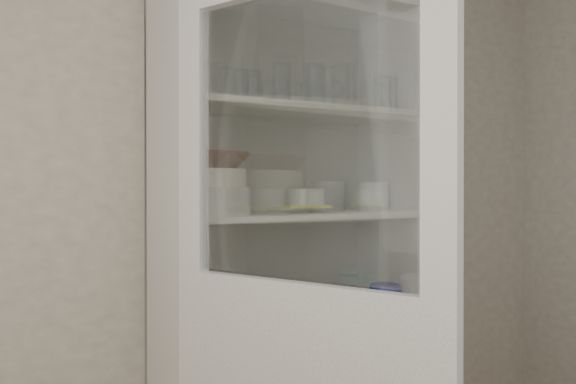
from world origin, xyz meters
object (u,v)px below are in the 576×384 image
mug_blue (385,296)px  mug_teal (301,298)px  cream_bowl (217,178)px  glass_platter (307,210)px  white_ramekin (307,197)px  goblet_3 (337,97)px  goblet_0 (187,83)px  white_canister (215,305)px  teal_jar (284,299)px  cupboard_door (299,366)px  grey_bowl_stack (373,196)px  plate_stack_back (209,200)px  mug_white (354,302)px  goblet_1 (280,91)px  terracotta_bowl (217,161)px  plate_stack_front (217,201)px  measuring_cups (227,323)px  goblet_2 (308,96)px  pantry_cabinet (280,293)px  yellow_trivet (307,206)px

mug_blue → mug_teal: 0.34m
mug_blue → cream_bowl: bearing=-161.7°
glass_platter → white_ramekin: size_ratio=2.14×
goblet_3 → white_ramekin: 0.47m
goblet_0 → glass_platter: bearing=-15.3°
cream_bowl → white_canister: 0.49m
white_canister → teal_jar: bearing=-3.3°
cupboard_door → grey_bowl_stack: cupboard_door is taller
cupboard_door → plate_stack_back: 0.86m
glass_platter → mug_white: 0.41m
cupboard_door → mug_teal: size_ratio=20.42×
goblet_3 → white_ramekin: goblet_3 is taller
plate_stack_back → white_ramekin: 0.38m
goblet_1 → glass_platter: size_ratio=0.54×
glass_platter → white_canister: (-0.37, 0.04, -0.35)m
glass_platter → cream_bowl: bearing=-169.4°
mug_blue → goblet_3: bearing=147.0°
goblet_1 → terracotta_bowl: (-0.34, -0.17, -0.29)m
plate_stack_front → plate_stack_back: 0.19m
grey_bowl_stack → cupboard_door: bearing=-138.7°
plate_stack_back → measuring_cups: 0.47m
goblet_0 → goblet_3: 0.65m
grey_bowl_stack → white_canister: (-0.70, 0.04, -0.40)m
goblet_0 → goblet_2: size_ratio=1.11×
cream_bowl → goblet_0: bearing=100.4°
cream_bowl → mug_teal: cream_bowl is taller
mug_blue → mug_white: 0.17m
grey_bowl_stack → plate_stack_back: bearing=171.5°
plate_stack_back → mug_blue: plate_stack_back is taller
pantry_cabinet → glass_platter: pantry_cabinet is taller
terracotta_bowl → grey_bowl_stack: bearing=6.3°
plate_stack_front → mug_teal: plate_stack_front is taller
mug_blue → white_canister: (-0.70, 0.12, 0.01)m
plate_stack_front → white_ramekin: size_ratio=1.61×
yellow_trivet → measuring_cups: 0.56m
goblet_3 → yellow_trivet: bearing=-157.1°
pantry_cabinet → cream_bowl: (-0.33, -0.14, 0.45)m
goblet_0 → mug_teal: 0.97m
plate_stack_back → white_canister: bearing=-93.6°
goblet_2 → grey_bowl_stack: 0.50m
plate_stack_front → glass_platter: plate_stack_front is taller
mug_teal → teal_jar: 0.12m
pantry_cabinet → cupboard_door: 0.77m
yellow_trivet → measuring_cups: bearing=-167.4°
cupboard_door → white_ramekin: bearing=123.7°
goblet_2 → teal_jar: 0.85m
goblet_0 → white_ramekin: bearing=-15.3°
yellow_trivet → teal_jar: (-0.08, 0.03, -0.36)m
mug_blue → mug_teal: bearing=171.8°
yellow_trivet → white_ramekin: size_ratio=1.10×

